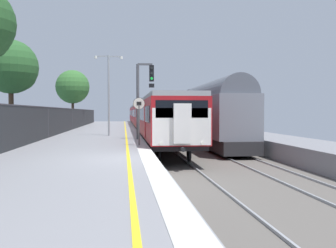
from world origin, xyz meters
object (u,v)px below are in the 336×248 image
at_px(background_tree_left, 12,69).
at_px(background_tree_centre, 73,88).
at_px(commuter_train_at_platform, 145,115).
at_px(platform_lamp_mid, 109,88).
at_px(freight_train_adjacent_track, 195,112).
at_px(speed_limit_sign, 139,115).
at_px(signal_gantry, 142,92).

distance_m(background_tree_left, background_tree_centre, 21.27).
bearing_deg(background_tree_left, commuter_train_at_platform, 65.76).
distance_m(platform_lamp_mid, background_tree_left, 6.41).
bearing_deg(commuter_train_at_platform, background_tree_left, -114.24).
height_order(commuter_train_at_platform, background_tree_centre, background_tree_centre).
distance_m(commuter_train_at_platform, freight_train_adjacent_track, 12.67).
bearing_deg(platform_lamp_mid, speed_limit_sign, -77.41).
bearing_deg(speed_limit_sign, freight_train_adjacent_track, 69.54).
relative_size(freight_train_adjacent_track, signal_gantry, 6.20).
bearing_deg(freight_train_adjacent_track, background_tree_left, -145.28).
bearing_deg(commuter_train_at_platform, signal_gantry, -93.56).
bearing_deg(speed_limit_sign, background_tree_centre, 104.05).
relative_size(commuter_train_at_platform, platform_lamp_mid, 10.49).
distance_m(commuter_train_at_platform, signal_gantry, 23.57).
bearing_deg(background_tree_centre, freight_train_adjacent_track, -42.77).
bearing_deg(background_tree_centre, platform_lamp_mid, -75.34).
bearing_deg(background_tree_left, freight_train_adjacent_track, 34.72).
bearing_deg(background_tree_left, signal_gantry, -13.50).
distance_m(speed_limit_sign, platform_lamp_mid, 8.54).
xyz_separation_m(freight_train_adjacent_track, signal_gantry, (-5.47, -11.45, 1.26)).
bearing_deg(background_tree_left, background_tree_centre, 87.40).
height_order(commuter_train_at_platform, signal_gantry, signal_gantry).
bearing_deg(freight_train_adjacent_track, speed_limit_sign, -110.46).
distance_m(signal_gantry, background_tree_left, 8.59).
bearing_deg(platform_lamp_mid, commuter_train_at_platform, 79.39).
relative_size(speed_limit_sign, background_tree_centre, 0.36).
distance_m(signal_gantry, background_tree_centre, 24.38).
height_order(platform_lamp_mid, background_tree_left, background_tree_left).
bearing_deg(speed_limit_sign, platform_lamp_mid, 102.59).
height_order(signal_gantry, background_tree_centre, background_tree_centre).
relative_size(commuter_train_at_platform, freight_train_adjacent_track, 2.08).
xyz_separation_m(signal_gantry, platform_lamp_mid, (-2.20, 3.91, 0.45)).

